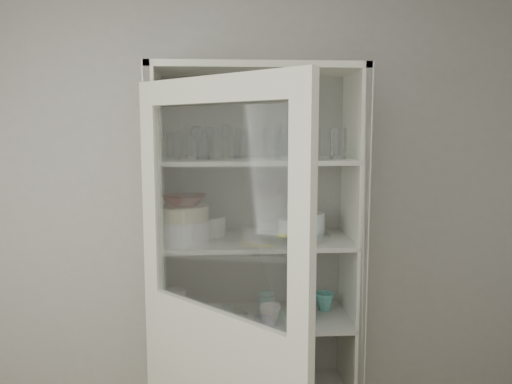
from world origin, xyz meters
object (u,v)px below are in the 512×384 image
(cupboard_door, at_px, (218,365))
(glass_platter, at_px, (294,236))
(cream_bowl, at_px, (185,213))
(mug_blue, at_px, (303,310))
(goblet_1, at_px, (225,139))
(cream_dish, at_px, (219,384))
(mug_teal, at_px, (325,301))
(white_canister, at_px, (175,302))
(teal_jar, at_px, (267,302))
(yellow_trivet, at_px, (294,233))
(measuring_cups, at_px, (234,315))
(tin_box, at_px, (280,384))
(pantry_cabinet, at_px, (255,296))
(goblet_0, at_px, (198,140))
(plate_stack_back, at_px, (204,225))
(plate_stack_front, at_px, (185,231))
(terracotta_bowl, at_px, (185,200))
(grey_bowl_stack, at_px, (312,225))
(goblet_2, at_px, (306,140))
(white_ramekin, at_px, (295,225))
(goblet_3, at_px, (297,141))
(mug_white, at_px, (270,315))

(cupboard_door, height_order, glass_platter, cupboard_door)
(cream_bowl, xyz_separation_m, mug_blue, (0.57, 0.01, -0.50))
(goblet_1, bearing_deg, cream_dish, -112.38)
(mug_teal, distance_m, white_canister, 0.77)
(white_canister, bearing_deg, teal_jar, 1.20)
(yellow_trivet, bearing_deg, mug_blue, -57.81)
(measuring_cups, bearing_deg, goblet_1, 104.01)
(tin_box, bearing_deg, white_canister, 175.13)
(cupboard_door, relative_size, white_canister, 15.39)
(pantry_cabinet, height_order, glass_platter, pantry_cabinet)
(goblet_0, distance_m, cream_dish, 1.26)
(cupboard_door, relative_size, plate_stack_back, 8.64)
(goblet_0, relative_size, plate_stack_front, 0.73)
(cupboard_door, distance_m, cream_bowl, 0.73)
(mug_blue, bearing_deg, yellow_trivet, 125.00)
(terracotta_bowl, bearing_deg, glass_platter, 7.13)
(pantry_cabinet, bearing_deg, mug_blue, -29.11)
(goblet_0, xyz_separation_m, yellow_trivet, (0.48, -0.13, -0.46))
(measuring_cups, bearing_deg, grey_bowl_stack, 10.72)
(goblet_2, xyz_separation_m, white_ramekin, (-0.07, -0.10, -0.42))
(goblet_2, bearing_deg, goblet_0, 176.48)
(cupboard_door, distance_m, mug_blue, 0.64)
(goblet_0, height_order, plate_stack_back, goblet_0)
(goblet_2, bearing_deg, mug_teal, -19.00)
(goblet_2, bearing_deg, measuring_cups, -160.03)
(yellow_trivet, distance_m, measuring_cups, 0.51)
(cream_dish, bearing_deg, cupboard_door, -89.56)
(pantry_cabinet, height_order, measuring_cups, pantry_cabinet)
(goblet_2, bearing_deg, white_ramekin, -125.37)
(pantry_cabinet, bearing_deg, goblet_3, 9.13)
(glass_platter, relative_size, measuring_cups, 3.26)
(goblet_2, xyz_separation_m, measuring_cups, (-0.37, -0.14, -0.86))
(mug_teal, distance_m, tin_box, 0.49)
(glass_platter, distance_m, tin_box, 0.79)
(white_ramekin, distance_m, mug_teal, 0.46)
(pantry_cabinet, distance_m, plate_stack_back, 0.46)
(teal_jar, relative_size, measuring_cups, 0.89)
(terracotta_bowl, relative_size, mug_blue, 1.74)
(cupboard_door, relative_size, goblet_1, 10.99)
(plate_stack_back, bearing_deg, cream_bowl, -113.68)
(mug_blue, bearing_deg, tin_box, 151.86)
(goblet_2, relative_size, cream_dish, 0.64)
(pantry_cabinet, relative_size, mug_teal, 21.09)
(glass_platter, xyz_separation_m, yellow_trivet, (0.00, 0.00, 0.02))
(goblet_0, height_order, glass_platter, goblet_0)
(mug_white, bearing_deg, mug_blue, 9.14)
(goblet_2, relative_size, cream_bowl, 0.75)
(cream_dish, bearing_deg, grey_bowl_stack, 4.05)
(goblet_3, distance_m, cream_bowl, 0.67)
(goblet_2, relative_size, plate_stack_back, 0.72)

